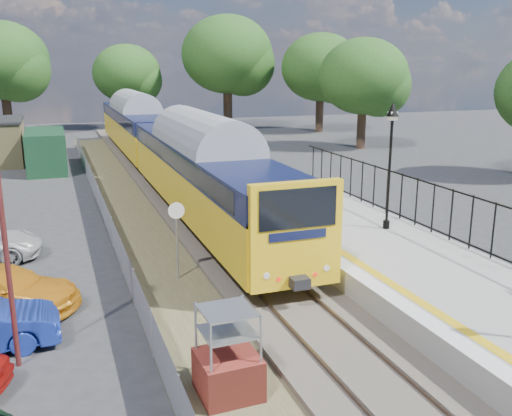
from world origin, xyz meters
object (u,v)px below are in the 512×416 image
speed_sign (177,229)px  car_yellow (2,289)px  carpark_lamp (1,208)px  train (160,141)px  brick_plinth (228,355)px  victorian_lamp_north (391,136)px

speed_sign → car_yellow: size_ratio=0.59×
speed_sign → carpark_lamp: 6.49m
speed_sign → carpark_lamp: size_ratio=0.40×
train → speed_sign: size_ratio=15.77×
car_yellow → carpark_lamp: bearing=-146.9°
brick_plinth → carpark_lamp: carpark_lamp is taller
brick_plinth → speed_sign: size_ratio=0.77×
victorian_lamp_north → train: size_ratio=0.11×
victorian_lamp_north → car_yellow: size_ratio=1.05×
brick_plinth → victorian_lamp_north: bearing=40.9°
victorian_lamp_north → speed_sign: bearing=-178.0°
train → car_yellow: 19.20m
speed_sign → carpark_lamp: bearing=-136.2°
brick_plinth → car_yellow: (-4.74, 6.29, -0.32)m
car_yellow → speed_sign: bearing=-58.9°
car_yellow → train: bearing=0.5°
train → speed_sign: bearing=-98.7°
carpark_lamp → car_yellow: (-0.53, 3.46, -3.13)m
brick_plinth → train: bearing=82.8°
speed_sign → carpark_lamp: (-4.63, -4.07, 2.03)m
train → carpark_lamp: 22.20m
victorian_lamp_north → speed_sign: 8.28m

